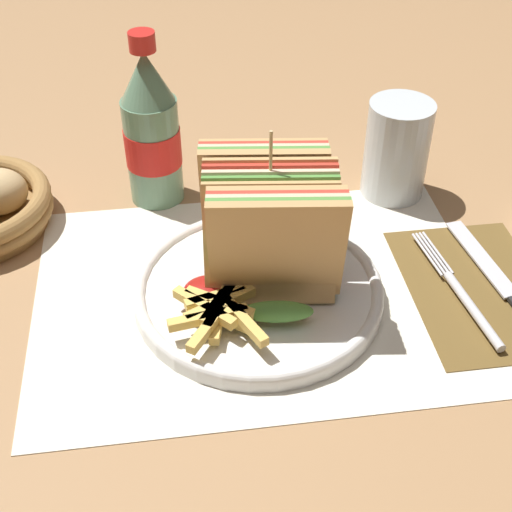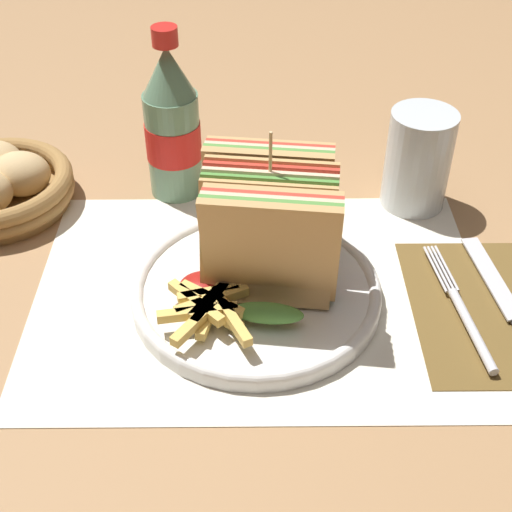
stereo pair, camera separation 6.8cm
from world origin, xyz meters
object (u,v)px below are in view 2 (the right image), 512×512
at_px(coke_bottle_near, 172,126).
at_px(fork, 465,316).
at_px(knife, 509,307).
at_px(club_sandwich, 270,226).
at_px(plate_main, 256,293).
at_px(glass_near, 417,166).

bearing_deg(coke_bottle_near, fork, -38.05).
height_order(knife, coke_bottle_near, coke_bottle_near).
height_order(club_sandwich, knife, club_sandwich).
bearing_deg(plate_main, glass_near, 42.49).
bearing_deg(knife, club_sandwich, 163.87).
relative_size(plate_main, club_sandwich, 1.43).
bearing_deg(fork, plate_main, 163.81).
relative_size(plate_main, fork, 1.39).
relative_size(plate_main, knife, 1.16).
relative_size(plate_main, coke_bottle_near, 1.22).
distance_m(plate_main, coke_bottle_near, 0.23).
distance_m(plate_main, knife, 0.24).
height_order(plate_main, club_sandwich, club_sandwich).
relative_size(club_sandwich, coke_bottle_near, 0.86).
height_order(plate_main, coke_bottle_near, coke_bottle_near).
distance_m(fork, coke_bottle_near, 0.37).
bearing_deg(knife, glass_near, 101.46).
height_order(fork, glass_near, glass_near).
distance_m(plate_main, club_sandwich, 0.07).
bearing_deg(club_sandwich, fork, -15.58).
distance_m(fork, glass_near, 0.20).
bearing_deg(coke_bottle_near, club_sandwich, -59.02).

